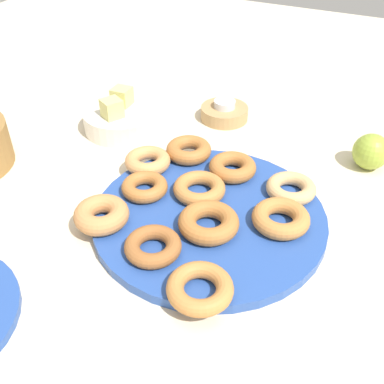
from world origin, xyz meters
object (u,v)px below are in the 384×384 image
Objects in this scene: donut_0 at (200,288)px; melon_chunk_right at (122,96)px; donut_3 at (209,222)px; tealight at (225,104)px; donut_6 at (189,150)px; melon_chunk_left at (112,108)px; donut_4 at (233,167)px; donut_5 at (148,161)px; donut_10 at (153,246)px; donut_8 at (199,188)px; apple at (371,152)px; donut_1 at (291,188)px; donut_7 at (143,188)px; candle_holder at (224,113)px; donut_2 at (102,215)px; fruit_bowl at (121,120)px; donut_9 at (281,218)px; donut_plate at (209,217)px.

melon_chunk_right is at bearing 44.00° from donut_0.
donut_3 is 0.37m from tealight.
donut_6 is 2.28× the size of melon_chunk_left.
donut_4 and donut_5 have the same top height.
donut_10 is (-0.24, -0.07, -0.00)m from donut_6.
donut_8 is 0.33m from apple.
donut_7 is at bearing 116.24° from donut_1.
melon_chunk_left is (0.09, 0.13, 0.03)m from donut_5.
donut_1 is 0.20m from donut_6.
donut_6 reaches higher than donut_8.
donut_6 is 0.19m from candle_holder.
donut_6 is 0.12m from donut_8.
donut_2 reaches higher than donut_10.
fruit_bowl reaches higher than donut_8.
fruit_bowl is at bearing 99.71° from apple.
donut_7 is 0.22m from donut_9.
candle_holder is at bearing 19.01° from donut_plate.
donut_8 is (-0.08, 0.03, -0.00)m from donut_4.
fruit_bowl is 4.20× the size of melon_chunk_right.
tealight reaches higher than donut_8.
fruit_bowl is (0.22, 0.30, -0.01)m from donut_3.
donut_4 is 0.16m from donut_7.
donut_0 is 0.50m from melon_chunk_right.
donut_6 and tealight have the same top height.
candle_holder is (0.41, -0.03, -0.02)m from donut_2.
donut_3 is at bearing 19.54° from donut_0.
fruit_bowl reaches higher than donut_10.
donut_3 is 0.90× the size of candle_holder.
donut_6 is 0.19m from tealight.
donut_1 is 0.89× the size of donut_3.
donut_9 is at bearing -78.71° from donut_plate.
donut_2 is at bearing 176.24° from tealight.
donut_2 reaches higher than donut_7.
donut_2 is 0.22m from donut_6.
apple reaches higher than donut_5.
tealight is (0.00, 0.00, 0.02)m from candle_holder.
donut_7 is 0.87× the size of donut_9.
donut_10 is at bearing -101.84° from donut_2.
donut_7 is 0.32m from tealight.
fruit_bowl is at bearing 0.00° from melon_chunk_left.
melon_chunk_left is at bearing 60.97° from donut_plate.
donut_10 is at bearing 162.67° from donut_plate.
fruit_bowl is at bearing 67.41° from donut_9.
donut_plate is 4.36× the size of donut_2.
donut_2 reaches higher than donut_3.
fruit_bowl is 4.20× the size of melon_chunk_left.
tealight is at bearing 19.01° from donut_plate.
donut_8 is 0.29m from candle_holder.
melon_chunk_left is at bearing 81.17° from donut_4.
donut_2 is at bearing 136.92° from apple.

